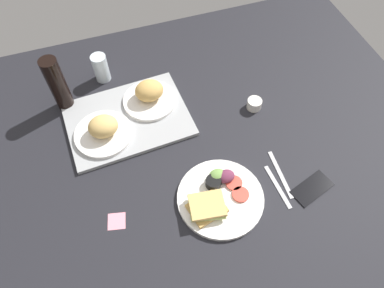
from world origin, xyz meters
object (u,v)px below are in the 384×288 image
at_px(knife, 280,174).
at_px(cell_phone, 312,188).
at_px(plate_with_salad, 218,196).
at_px(bread_plate_far, 149,95).
at_px(soda_bottle, 58,85).
at_px(drinking_glass, 101,68).
at_px(serving_tray, 128,119).
at_px(bread_plate_near, 103,130).
at_px(espresso_cup, 254,104).
at_px(fork, 278,186).
at_px(sticky_note, 117,221).

distance_m(knife, cell_phone, 0.11).
height_order(plate_with_salad, cell_phone, plate_with_salad).
bearing_deg(bread_plate_far, soda_bottle, 163.54).
bearing_deg(plate_with_salad, drinking_glass, 111.09).
height_order(drinking_glass, knife, drinking_glass).
height_order(serving_tray, bread_plate_far, bread_plate_far).
bearing_deg(bread_plate_far, drinking_glass, 128.14).
bearing_deg(drinking_glass, plate_with_salad, -68.91).
xyz_separation_m(serving_tray, knife, (0.44, -0.40, -0.01)).
distance_m(bread_plate_near, drinking_glass, 0.30).
relative_size(knife, cell_phone, 1.32).
bearing_deg(bread_plate_far, espresso_cup, -21.77).
xyz_separation_m(plate_with_salad, cell_phone, (0.31, -0.07, -0.01)).
bearing_deg(espresso_cup, cell_phone, -83.78).
distance_m(plate_with_salad, knife, 0.24).
xyz_separation_m(fork, cell_phone, (0.11, -0.04, 0.00)).
distance_m(espresso_cup, sticky_note, 0.67).
height_order(bread_plate_near, sticky_note, bread_plate_near).
bearing_deg(sticky_note, drinking_glass, 82.76).
relative_size(fork, cell_phone, 1.18).
relative_size(espresso_cup, cell_phone, 0.39).
distance_m(espresso_cup, cell_phone, 0.39).
bearing_deg(cell_phone, drinking_glass, 110.59).
xyz_separation_m(serving_tray, bread_plate_far, (0.10, 0.06, 0.04)).
xyz_separation_m(bread_plate_near, soda_bottle, (-0.12, 0.20, 0.07)).
relative_size(soda_bottle, fork, 1.38).
xyz_separation_m(espresso_cup, knife, (-0.03, -0.30, -0.02)).
bearing_deg(fork, serving_tray, 40.45).
relative_size(bread_plate_near, soda_bottle, 0.90).
height_order(espresso_cup, sticky_note, espresso_cup).
relative_size(fork, sticky_note, 3.04).
bearing_deg(bread_plate_near, cell_phone, -34.87).
relative_size(soda_bottle, cell_phone, 1.63).
relative_size(drinking_glass, cell_phone, 0.82).
distance_m(bread_plate_far, fork, 0.58).
xyz_separation_m(serving_tray, bread_plate_near, (-0.10, -0.05, 0.04)).
bearing_deg(sticky_note, espresso_cup, 25.56).
xyz_separation_m(plate_with_salad, knife, (0.24, 0.02, -0.01)).
height_order(serving_tray, fork, serving_tray).
relative_size(serving_tray, fork, 2.65).
height_order(soda_bottle, knife, soda_bottle).
bearing_deg(sticky_note, cell_phone, -8.47).
xyz_separation_m(serving_tray, fork, (0.41, -0.44, -0.01)).
xyz_separation_m(bread_plate_far, sticky_note, (-0.23, -0.44, -0.05)).
bearing_deg(knife, soda_bottle, 52.80).
height_order(bread_plate_near, bread_plate_far, bread_plate_far).
bearing_deg(bread_plate_near, soda_bottle, 120.09).
relative_size(bread_plate_near, drinking_glass, 1.77).
height_order(drinking_glass, soda_bottle, soda_bottle).
bearing_deg(espresso_cup, plate_with_salad, -130.36).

